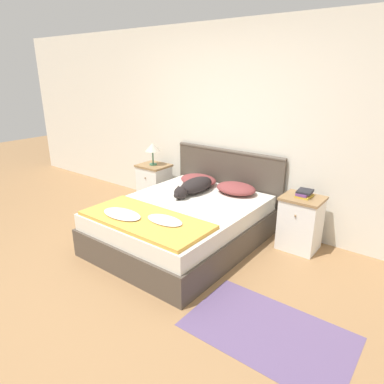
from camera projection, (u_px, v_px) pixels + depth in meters
name	position (u px, v px, depth m)	size (l,w,h in m)	color
ground_plane	(110.00, 283.00, 3.34)	(16.00, 16.00, 0.00)	#997047
wall_back	(230.00, 126.00, 4.50)	(9.00, 0.06, 2.55)	silver
bed	(182.00, 224.00, 4.04)	(1.55, 1.92, 0.50)	#4C4238
headboard	(227.00, 183.00, 4.68)	(1.63, 0.06, 0.98)	#4C4238
nightstand_left	(154.00, 185.00, 5.22)	(0.45, 0.40, 0.63)	white
nightstand_right	(300.00, 223.00, 3.90)	(0.45, 0.40, 0.63)	white
pillow_left	(198.00, 180.00, 4.63)	(0.52, 0.39, 0.13)	brown
pillow_right	(236.00, 188.00, 4.29)	(0.52, 0.39, 0.13)	brown
quilt	(144.00, 219.00, 3.50)	(1.40, 0.64, 0.07)	gold
dog	(195.00, 186.00, 4.30)	(0.27, 0.79, 0.19)	black
book_stack	(304.00, 193.00, 3.81)	(0.17, 0.21, 0.07)	gold
table_lamp	(153.00, 148.00, 5.02)	(0.22, 0.22, 0.33)	#336B4C
rug	(268.00, 331.00, 2.72)	(1.28, 0.80, 0.00)	#604C75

